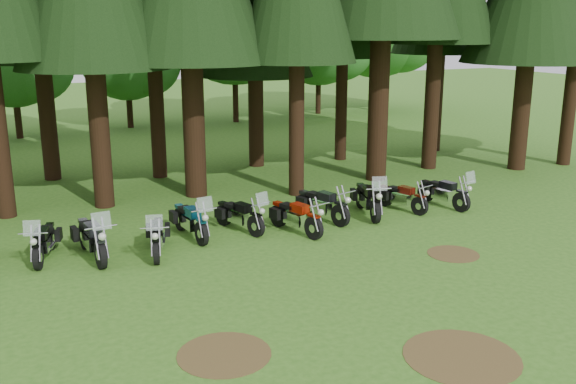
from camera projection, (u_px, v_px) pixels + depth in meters
name	position (u px, v px, depth m)	size (l,w,h in m)	color
ground	(315.00, 289.00, 15.11)	(120.00, 120.00, 0.00)	#31641B
decid_3	(17.00, 54.00, 33.98)	(6.12, 5.95, 7.65)	black
decid_4	(131.00, 54.00, 37.67)	(5.93, 5.76, 7.41)	black
decid_5	(241.00, 21.00, 39.45)	(8.45, 8.21, 10.56)	black
decid_6	(324.00, 37.00, 43.56)	(7.06, 6.86, 8.82)	black
decid_7	(383.00, 22.00, 45.06)	(8.44, 8.20, 10.55)	black
dirt_patch_0	(224.00, 354.00, 12.12)	(1.80, 1.80, 0.01)	#4C3D1E
dirt_patch_1	(453.00, 254.00, 17.42)	(1.40, 1.40, 0.01)	#4C3D1E
dirt_patch_2	(462.00, 357.00, 12.03)	(2.20, 2.20, 0.01)	#4C3D1E
motorcycle_1	(44.00, 243.00, 16.92)	(0.91, 2.19, 1.40)	black
motorcycle_2	(92.00, 239.00, 16.97)	(0.56, 2.52, 1.58)	black
motorcycle_3	(157.00, 237.00, 17.30)	(0.90, 2.24, 1.42)	black
motorcycle_4	(191.00, 221.00, 18.64)	(0.54, 2.36, 1.48)	black
motorcycle_5	(240.00, 216.00, 19.25)	(0.95, 2.20, 1.40)	black
motorcycle_6	(295.00, 218.00, 19.08)	(0.73, 2.25, 0.93)	black
motorcycle_7	(322.00, 206.00, 20.28)	(0.76, 2.32, 0.96)	black
motorcycle_8	(368.00, 200.00, 20.82)	(0.99, 2.48, 1.58)	black
motorcycle_9	(402.00, 198.00, 21.39)	(0.70, 2.05, 0.85)	black
motorcycle_10	(444.00, 193.00, 21.82)	(0.69, 2.28, 1.43)	black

